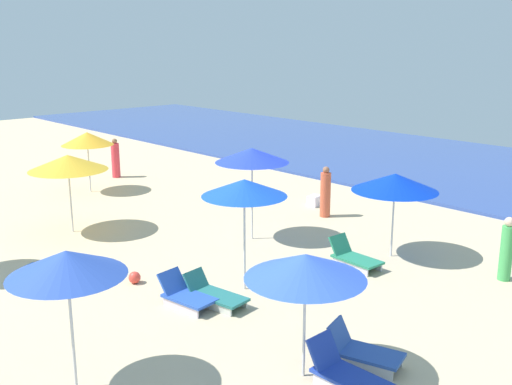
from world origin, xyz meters
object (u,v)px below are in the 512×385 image
Objects in this scene: lounge_chair_2_0 at (214,294)px; beachgoer_1 at (507,250)px; lounge_chair_5_0 at (354,257)px; beachgoer_3 at (116,159)px; lounge_chair_3_0 at (362,352)px; cooler_box_2 at (314,201)px; lounge_chair_2_1 at (186,295)px; beach_ball_1 at (135,278)px; umbrella_3 at (305,266)px; lounge_chair_3_1 at (347,375)px; umbrella_1 at (87,139)px; cooler_box_0 at (36,272)px; beachgoer_2 at (325,193)px; umbrella_4 at (252,155)px; umbrella_2 at (244,188)px; umbrella_5 at (395,182)px; umbrella_6 at (68,163)px; umbrella_7 at (67,263)px.

beachgoer_1 is at bearing -40.06° from lounge_chair_2_0.
beachgoer_3 is at bearing 87.85° from lounge_chair_5_0.
beachgoer_3 is at bearing 56.69° from lounge_chair_3_0.
cooler_box_2 is (-7.88, 7.46, -0.07)m from lounge_chair_3_0.
lounge_chair_2_1 is 4.71× the size of beach_ball_1.
umbrella_3 is at bearing -110.86° from lounge_chair_2_0.
cooler_box_2 is (-8.19, 8.27, -0.07)m from lounge_chair_3_1.
beachgoer_1 is at bearing 48.83° from beach_ball_1.
umbrella_1 reaches higher than cooler_box_0.
beachgoer_2 is (-6.75, 6.72, 0.53)m from lounge_chair_3_0.
lounge_chair_5_0 reaches higher than lounge_chair_2_1.
umbrella_3 is 0.83× the size of umbrella_4.
umbrella_1 is 15.96m from lounge_chair_3_1.
umbrella_2 is 6.56m from beachgoer_1.
lounge_chair_5_0 is (-0.18, -1.38, -1.80)m from umbrella_5.
umbrella_4 is 1.60× the size of beachgoer_2.
lounge_chair_2_1 is 0.96× the size of lounge_chair_3_0.
lounge_chair_3_0 is 2.91× the size of cooler_box_0.
beach_ball_1 is at bearing 97.97° from lounge_chair_2_0.
beachgoer_1 is at bearing 11.71° from umbrella_1.
beachgoer_3 is (-12.57, 5.55, 0.52)m from lounge_chair_2_1.
beach_ball_1 is at bearing -21.82° from umbrella_1.
umbrella_5 is (-3.32, 5.96, 1.79)m from lounge_chair_3_1.
lounge_chair_3_1 is at bearing 1.56° from beach_ball_1.
beachgoer_3 is (-1.57, 2.04, -1.29)m from umbrella_1.
beach_ball_1 is at bearing 75.00° from beachgoer_3.
umbrella_4 is at bearing 4.87° from umbrella_1.
umbrella_2 is at bearing 68.59° from lounge_chair_3_1.
lounge_chair_2_1 is 2.79× the size of cooler_box_0.
beachgoer_1 is at bearing 29.03° from umbrella_6.
umbrella_6 is 1.41× the size of beachgoer_2.
beachgoer_1 is (0.31, 6.81, -1.26)m from umbrella_3.
umbrella_6 is 8.45m from cooler_box_2.
umbrella_4 is 6.54m from cooler_box_0.
lounge_chair_3_0 is 0.60× the size of umbrella_6.
beachgoer_2 is (4.13, 6.91, -1.36)m from umbrella_6.
beach_ball_1 is (0.69, -7.71, -0.64)m from beachgoer_2.
umbrella_1 is 9.05m from cooler_box_0.
beachgoer_1 is (10.74, 5.96, -1.39)m from umbrella_6.
umbrella_2 is at bearing -151.55° from beachgoer_2.
umbrella_6 is (-6.88, -0.93, -0.30)m from umbrella_2.
cooler_box_0 is at bearing 176.00° from beachgoer_2.
beach_ball_1 is at bearing 85.64° from lounge_chair_2_1.
lounge_chair_2_0 is at bearing -38.59° from lounge_chair_2_1.
umbrella_7 reaches higher than beachgoer_3.
beachgoer_3 is at bearing 162.73° from umbrella_2.
umbrella_7 is (1.05, -3.81, 1.99)m from lounge_chair_2_0.
umbrella_5 is at bearing -1.28° from beachgoer_1.
beachgoer_2 is at bearing 10.53° from lounge_chair_2_1.
umbrella_3 is (3.70, -0.19, 1.77)m from lounge_chair_2_1.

